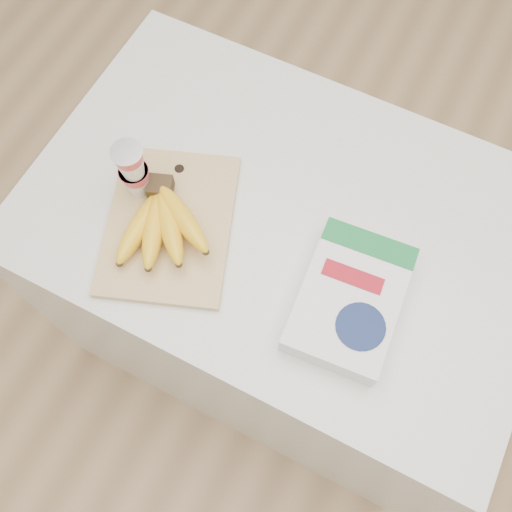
# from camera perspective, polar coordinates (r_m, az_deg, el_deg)

# --- Properties ---
(table) EXTENTS (1.06, 0.71, 0.80)m
(table) POSITION_cam_1_polar(r_m,az_deg,el_deg) (1.52, 2.35, -2.76)
(table) COLOR silver
(table) RESTS_ON ground
(cutting_board) EXTENTS (0.35, 0.40, 0.02)m
(cutting_board) POSITION_cam_1_polar(r_m,az_deg,el_deg) (1.15, -8.65, 3.15)
(cutting_board) COLOR #DCAC78
(cutting_board) RESTS_ON table
(bananas) EXTENTS (0.20, 0.21, 0.07)m
(bananas) POSITION_cam_1_polar(r_m,az_deg,el_deg) (1.11, -9.44, 3.34)
(bananas) COLOR #382816
(bananas) RESTS_ON cutting_board
(yogurt_stack) EXTENTS (0.06, 0.06, 0.14)m
(yogurt_stack) POSITION_cam_1_polar(r_m,az_deg,el_deg) (1.13, -12.21, 8.41)
(yogurt_stack) COLOR white
(yogurt_stack) RESTS_ON cutting_board
(cereal_box) EXTENTS (0.20, 0.28, 0.06)m
(cereal_box) POSITION_cam_1_polar(r_m,az_deg,el_deg) (1.07, 9.35, -4.27)
(cereal_box) COLOR white
(cereal_box) RESTS_ON table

